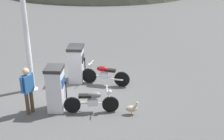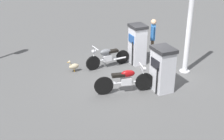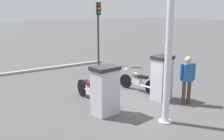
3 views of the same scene
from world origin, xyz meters
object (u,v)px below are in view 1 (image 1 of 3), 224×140
(fuel_pump_near, at_px, (56,88))
(wandering_duck, at_px, (132,108))
(attendant_person, at_px, (28,88))
(fuel_pump_far, at_px, (76,63))
(motorcycle_far_pump, at_px, (104,74))
(canopy_support_pole, at_px, (28,46))
(motorcycle_near_pump, at_px, (92,101))

(fuel_pump_near, relative_size, wandering_duck, 3.30)
(fuel_pump_near, distance_m, wandering_duck, 2.78)
(attendant_person, distance_m, wandering_duck, 3.68)
(fuel_pump_far, bearing_deg, motorcycle_far_pump, -7.81)
(motorcycle_far_pump, relative_size, wandering_duck, 4.17)
(canopy_support_pole, bearing_deg, fuel_pump_near, -40.80)
(motorcycle_near_pump, distance_m, attendant_person, 2.27)
(fuel_pump_far, bearing_deg, attendant_person, -106.34)
(fuel_pump_far, height_order, canopy_support_pole, canopy_support_pole)
(motorcycle_near_pump, relative_size, wandering_duck, 3.80)
(fuel_pump_near, bearing_deg, fuel_pump_far, 90.00)
(motorcycle_near_pump, xyz_separation_m, canopy_support_pole, (-2.84, 1.27, 1.45))
(motorcycle_near_pump, height_order, motorcycle_far_pump, motorcycle_far_pump)
(motorcycle_far_pump, bearing_deg, fuel_pump_far, 172.19)
(motorcycle_far_pump, bearing_deg, attendant_person, -127.92)
(fuel_pump_far, distance_m, canopy_support_pole, 2.22)
(wandering_duck, height_order, canopy_support_pole, canopy_support_pole)
(wandering_duck, bearing_deg, fuel_pump_near, -176.85)
(canopy_support_pole, bearing_deg, wandering_duck, -15.56)
(fuel_pump_far, relative_size, attendant_person, 0.92)
(fuel_pump_far, bearing_deg, canopy_support_pole, -142.89)
(attendant_person, bearing_deg, fuel_pump_far, 73.66)
(attendant_person, bearing_deg, fuel_pump_near, 25.08)
(motorcycle_far_pump, distance_m, attendant_person, 3.50)
(fuel_pump_near, distance_m, attendant_person, 0.95)
(motorcycle_near_pump, relative_size, canopy_support_pole, 0.49)
(fuel_pump_far, bearing_deg, wandering_duck, -40.99)
(fuel_pump_far, xyz_separation_m, motorcycle_near_pump, (1.30, -2.44, -0.36))
(motorcycle_far_pump, bearing_deg, motorcycle_near_pump, -89.39)
(fuel_pump_far, xyz_separation_m, wandering_duck, (2.71, -2.35, -0.56))
(attendant_person, bearing_deg, wandering_duck, 8.74)
(attendant_person, height_order, canopy_support_pole, canopy_support_pole)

